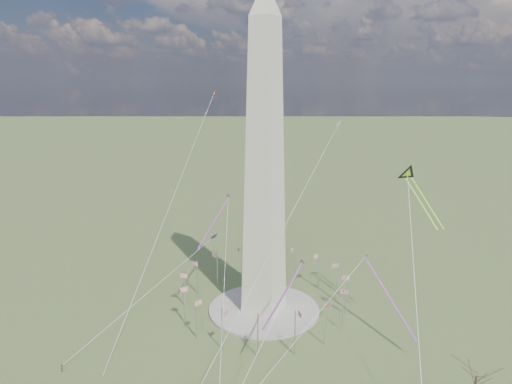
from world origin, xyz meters
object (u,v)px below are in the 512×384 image
at_px(person_west, 62,368).
at_px(kite_delta_black, 410,177).
at_px(tree_near, 477,374).
at_px(washington_monument, 265,166).

height_order(person_west, kite_delta_black, kite_delta_black).
relative_size(tree_near, person_west, 7.48).
bearing_deg(washington_monument, tree_near, -18.18).
relative_size(washington_monument, tree_near, 7.35).
bearing_deg(kite_delta_black, tree_near, 80.72).
bearing_deg(tree_near, person_west, -161.24).
xyz_separation_m(washington_monument, tree_near, (62.81, -20.62, -38.25)).
relative_size(washington_monument, person_west, 54.94).
bearing_deg(person_west, tree_near, -142.33).
xyz_separation_m(tree_near, kite_delta_black, (-22.25, 31.93, 36.59)).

